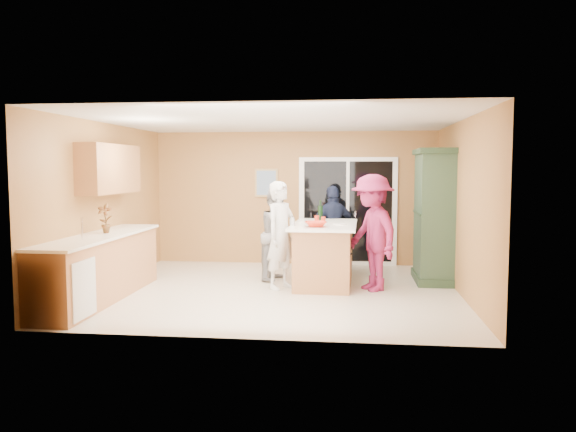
# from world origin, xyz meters

# --- Properties ---
(floor) EXTENTS (5.50, 5.50, 0.00)m
(floor) POSITION_xyz_m (0.00, 0.00, 0.00)
(floor) COLOR beige
(floor) RESTS_ON ground
(ceiling) EXTENTS (5.50, 5.00, 0.10)m
(ceiling) POSITION_xyz_m (0.00, 0.00, 2.60)
(ceiling) COLOR silver
(ceiling) RESTS_ON wall_back
(wall_back) EXTENTS (5.50, 0.10, 2.60)m
(wall_back) POSITION_xyz_m (0.00, 2.50, 1.30)
(wall_back) COLOR tan
(wall_back) RESTS_ON ground
(wall_front) EXTENTS (5.50, 0.10, 2.60)m
(wall_front) POSITION_xyz_m (0.00, -2.50, 1.30)
(wall_front) COLOR tan
(wall_front) RESTS_ON ground
(wall_left) EXTENTS (0.10, 5.00, 2.60)m
(wall_left) POSITION_xyz_m (-2.75, 0.00, 1.30)
(wall_left) COLOR tan
(wall_left) RESTS_ON ground
(wall_right) EXTENTS (0.10, 5.00, 2.60)m
(wall_right) POSITION_xyz_m (2.75, 0.00, 1.30)
(wall_right) COLOR tan
(wall_right) RESTS_ON ground
(left_cabinet_run) EXTENTS (0.65, 3.05, 1.24)m
(left_cabinet_run) POSITION_xyz_m (-2.45, -1.05, 0.46)
(left_cabinet_run) COLOR #B47446
(left_cabinet_run) RESTS_ON floor
(upper_cabinets) EXTENTS (0.35, 1.60, 0.75)m
(upper_cabinets) POSITION_xyz_m (-2.58, -0.20, 1.88)
(upper_cabinets) COLOR #B47446
(upper_cabinets) RESTS_ON wall_left
(sliding_door) EXTENTS (1.90, 0.07, 2.10)m
(sliding_door) POSITION_xyz_m (1.05, 2.46, 1.05)
(sliding_door) COLOR white
(sliding_door) RESTS_ON floor
(framed_picture) EXTENTS (0.46, 0.04, 0.56)m
(framed_picture) POSITION_xyz_m (-0.55, 2.48, 1.60)
(framed_picture) COLOR #A58752
(framed_picture) RESTS_ON wall_back
(kitchen_island) EXTENTS (1.07, 1.91, 0.99)m
(kitchen_island) POSITION_xyz_m (0.69, 0.59, 0.47)
(kitchen_island) COLOR #B47446
(kitchen_island) RESTS_ON floor
(green_hutch) EXTENTS (0.63, 1.20, 2.20)m
(green_hutch) POSITION_xyz_m (2.49, 1.01, 1.07)
(green_hutch) COLOR #233824
(green_hutch) RESTS_ON floor
(woman_white) EXTENTS (0.67, 0.73, 1.68)m
(woman_white) POSITION_xyz_m (0.04, 0.16, 0.84)
(woman_white) COLOR silver
(woman_white) RESTS_ON floor
(woman_grey) EXTENTS (0.74, 0.86, 1.56)m
(woman_grey) POSITION_xyz_m (-0.11, 0.86, 0.78)
(woman_grey) COLOR gray
(woman_grey) RESTS_ON floor
(woman_navy) EXTENTS (1.00, 0.76, 1.58)m
(woman_navy) POSITION_xyz_m (0.81, 1.63, 0.79)
(woman_navy) COLOR #1A213A
(woman_navy) RESTS_ON floor
(woman_magenta) EXTENTS (1.15, 1.34, 1.80)m
(woman_magenta) POSITION_xyz_m (1.45, 0.19, 0.90)
(woman_magenta) COLOR maroon
(woman_magenta) RESTS_ON floor
(serving_bowl) EXTENTS (0.38, 0.38, 0.08)m
(serving_bowl) POSITION_xyz_m (0.58, 0.06, 1.03)
(serving_bowl) COLOR red
(serving_bowl) RESTS_ON kitchen_island
(tulip_vase) EXTENTS (0.24, 0.18, 0.43)m
(tulip_vase) POSITION_xyz_m (-2.45, -0.68, 1.16)
(tulip_vase) COLOR #9E0F13
(tulip_vase) RESTS_ON left_cabinet_run
(tumbler_near) EXTENTS (0.09, 0.09, 0.10)m
(tumbler_near) POSITION_xyz_m (0.67, 0.68, 1.04)
(tumbler_near) COLOR red
(tumbler_near) RESTS_ON kitchen_island
(tumbler_far) EXTENTS (0.08, 0.08, 0.11)m
(tumbler_far) POSITION_xyz_m (0.55, 0.80, 1.05)
(tumbler_far) COLOR red
(tumbler_far) RESTS_ON kitchen_island
(wine_bottle) EXTENTS (0.08, 0.08, 0.35)m
(wine_bottle) POSITION_xyz_m (0.59, 1.16, 1.13)
(wine_bottle) COLOR black
(wine_bottle) RESTS_ON kitchen_island
(white_plate) EXTENTS (0.26, 0.26, 0.01)m
(white_plate) POSITION_xyz_m (0.94, 0.46, 1.00)
(white_plate) COLOR white
(white_plate) RESTS_ON kitchen_island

